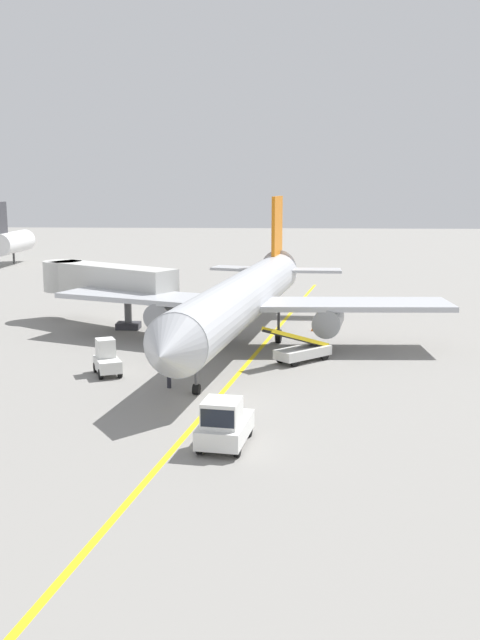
# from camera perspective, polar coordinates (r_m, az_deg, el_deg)

# --- Properties ---
(ground_plane) EXTENTS (300.00, 300.00, 0.00)m
(ground_plane) POSITION_cam_1_polar(r_m,az_deg,el_deg) (37.26, -2.28, -6.55)
(ground_plane) COLOR gray
(taxi_line_yellow) EXTENTS (13.59, 78.94, 0.01)m
(taxi_line_yellow) POSITION_cam_1_polar(r_m,az_deg,el_deg) (41.97, -0.33, -4.54)
(taxi_line_yellow) COLOR yellow
(taxi_line_yellow) RESTS_ON ground
(airliner) EXTENTS (28.21, 35.24, 10.10)m
(airliner) POSITION_cam_1_polar(r_m,az_deg,el_deg) (49.29, 0.32, 1.81)
(airliner) COLOR #B2B5BA
(airliner) RESTS_ON ground
(jet_bridge) EXTENTS (12.09, 9.11, 4.85)m
(jet_bridge) POSITION_cam_1_polar(r_m,az_deg,el_deg) (58.13, -11.18, 3.10)
(jet_bridge) COLOR beige
(jet_bridge) RESTS_ON ground
(pushback_tug) EXTENTS (2.43, 3.85, 2.20)m
(pushback_tug) POSITION_cam_1_polar(r_m,az_deg,el_deg) (30.87, -1.28, -8.31)
(pushback_tug) COLOR silver
(pushback_tug) RESTS_ON ground
(baggage_tug_near_wing) EXTENTS (2.17, 2.72, 2.10)m
(baggage_tug_near_wing) POSITION_cam_1_polar(r_m,az_deg,el_deg) (43.02, -10.58, -3.08)
(baggage_tug_near_wing) COLOR silver
(baggage_tug_near_wing) RESTS_ON ground
(belt_loader_forward_hold) EXTENTS (4.53, 4.30, 2.59)m
(belt_loader_forward_hold) POSITION_cam_1_polar(r_m,az_deg,el_deg) (45.45, 4.93, -2.39)
(belt_loader_forward_hold) COLOR silver
(belt_loader_forward_hold) RESTS_ON ground
(ground_crew_marshaller) EXTENTS (0.36, 0.24, 1.70)m
(ground_crew_marshaller) POSITION_cam_1_polar(r_m,az_deg,el_deg) (39.71, -5.69, -4.14)
(ground_crew_marshaller) COLOR #26262D
(ground_crew_marshaller) RESTS_ON ground
(safety_cone_nose_right) EXTENTS (0.36, 0.36, 0.44)m
(safety_cone_nose_right) POSITION_cam_1_polar(r_m,az_deg,el_deg) (44.59, -5.95, -3.40)
(safety_cone_nose_right) COLOR orange
(safety_cone_nose_right) RESTS_ON ground
(safety_cone_wingtip_left) EXTENTS (0.36, 0.36, 0.44)m
(safety_cone_wingtip_left) POSITION_cam_1_polar(r_m,az_deg,el_deg) (55.23, 5.87, -0.64)
(safety_cone_wingtip_left) COLOR orange
(safety_cone_wingtip_left) RESTS_ON ground
(distant_aircraft_mid_right) EXTENTS (3.00, 10.10, 8.80)m
(distant_aircraft_mid_right) POSITION_cam_1_polar(r_m,az_deg,el_deg) (105.44, -17.69, 5.98)
(distant_aircraft_mid_right) COLOR silver
(distant_aircraft_mid_right) RESTS_ON ground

